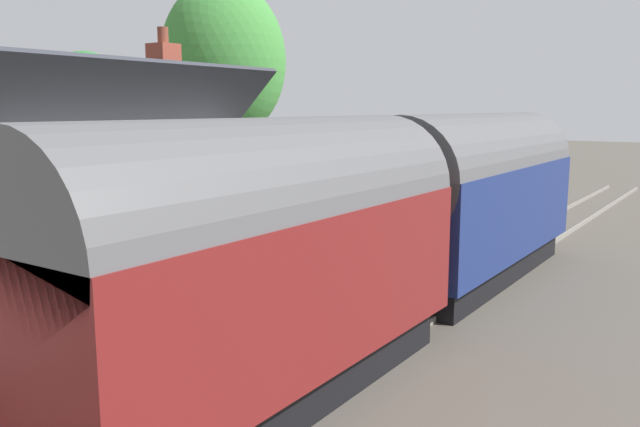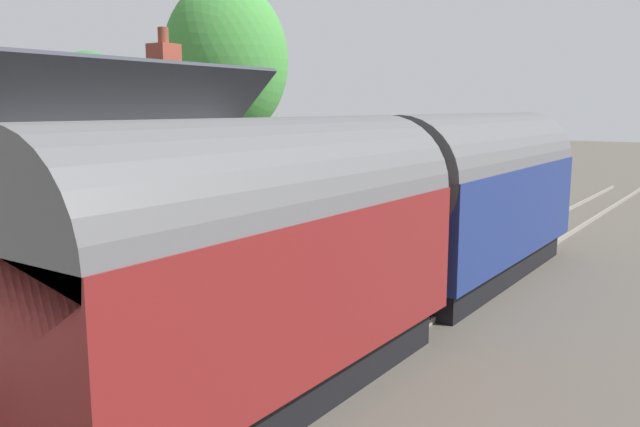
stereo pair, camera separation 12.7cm
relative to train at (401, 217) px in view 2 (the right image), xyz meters
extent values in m
plane|color=#4C473F|center=(1.11, 0.90, -2.21)|extent=(160.00, 160.00, 0.00)
cube|color=#A39B8C|center=(1.11, 4.64, -1.72)|extent=(32.00, 5.49, 0.99)
cube|color=beige|center=(1.11, 2.08, -1.21)|extent=(32.00, 0.36, 0.02)
cube|color=gray|center=(1.11, -0.72, -2.14)|extent=(52.00, 0.08, 0.14)
cube|color=gray|center=(1.11, 0.72, -2.14)|extent=(52.00, 0.08, 0.14)
cube|color=black|center=(4.19, 0.00, -1.86)|extent=(7.97, 2.29, 0.70)
cube|color=navy|center=(4.19, 0.00, -0.36)|extent=(8.67, 2.70, 2.30)
cylinder|color=#515154|center=(4.19, 0.00, 0.79)|extent=(8.67, 2.65, 2.65)
cube|color=black|center=(4.19, 1.36, -0.08)|extent=(7.37, 0.03, 0.80)
cylinder|color=black|center=(6.79, 0.00, -1.86)|extent=(0.70, 2.16, 0.70)
cylinder|color=black|center=(1.59, 0.00, -1.86)|extent=(0.70, 2.16, 0.70)
cube|color=black|center=(8.54, 0.00, 0.04)|extent=(0.04, 2.16, 0.90)
cylinder|color=#F2EDCC|center=(8.56, 0.00, -0.94)|extent=(0.06, 0.24, 0.24)
cube|color=red|center=(8.60, 0.00, -1.39)|extent=(0.16, 2.56, 0.24)
cube|color=black|center=(-4.60, 0.00, -1.86)|extent=(7.28, 2.29, 0.70)
cube|color=maroon|center=(-4.60, 0.00, -0.36)|extent=(7.91, 2.70, 2.30)
cylinder|color=#515154|center=(-4.60, 0.00, 0.79)|extent=(7.91, 2.65, 2.65)
cube|color=black|center=(-4.60, 1.36, -0.08)|extent=(6.72, 0.03, 0.80)
cylinder|color=black|center=(-2.22, 0.00, -1.86)|extent=(0.70, 2.16, 0.70)
cube|color=white|center=(-3.16, 5.23, 0.10)|extent=(6.32, 3.34, 2.64)
cube|color=#2D3038|center=(-3.16, 4.39, 2.23)|extent=(6.82, 1.92, 1.86)
cube|color=#2D3038|center=(-3.16, 6.06, 2.23)|extent=(6.82, 1.92, 1.86)
cylinder|color=#2D3038|center=(-3.16, 5.23, 3.04)|extent=(6.82, 0.16, 0.16)
cube|color=brown|center=(-1.58, 5.23, 2.54)|extent=(0.56, 0.56, 2.25)
cylinder|color=brown|center=(-1.58, 5.23, 3.85)|extent=(0.24, 0.24, 0.36)
cube|color=teal|center=(-4.07, 3.54, -0.17)|extent=(0.90, 0.06, 2.10)
cube|color=teal|center=(-5.47, 3.54, 0.48)|extent=(0.80, 0.05, 1.10)
cube|color=teal|center=(-2.67, 3.54, 0.48)|extent=(0.80, 0.05, 1.10)
cube|color=brown|center=(8.81, 4.32, -0.77)|extent=(1.41, 0.45, 0.06)
cube|color=brown|center=(8.81, 4.14, -0.54)|extent=(1.40, 0.15, 0.40)
cube|color=black|center=(8.25, 4.34, -1.00)|extent=(0.07, 0.36, 0.44)
cube|color=black|center=(9.37, 4.30, -1.00)|extent=(0.07, 0.36, 0.44)
cube|color=brown|center=(3.84, 4.25, -0.77)|extent=(1.41, 0.45, 0.06)
cube|color=brown|center=(3.84, 4.07, -0.54)|extent=(1.40, 0.15, 0.40)
cube|color=black|center=(3.28, 4.23, -1.00)|extent=(0.07, 0.36, 0.44)
cube|color=black|center=(4.40, 4.27, -1.00)|extent=(0.07, 0.36, 0.44)
cube|color=teal|center=(-3.27, 2.40, -1.07)|extent=(0.93, 0.32, 0.30)
ellipsoid|color=#2D7233|center=(-3.27, 2.40, -0.81)|extent=(0.83, 0.29, 0.29)
cylinder|color=black|center=(6.52, 6.49, -1.07)|extent=(0.43, 0.43, 0.29)
ellipsoid|color=#4C8C2D|center=(6.52, 6.49, -0.71)|extent=(0.63, 0.63, 0.69)
cone|color=#B25D52|center=(6.52, 6.49, -0.49)|extent=(0.11, 0.11, 0.25)
cone|color=teal|center=(1.43, 6.37, -1.06)|extent=(0.36, 0.36, 0.32)
cylinder|color=teal|center=(1.43, 6.37, -1.19)|extent=(0.20, 0.20, 0.06)
ellipsoid|color=#2D7233|center=(1.43, 6.37, -0.76)|extent=(0.41, 0.41, 0.45)
cone|color=#BC603A|center=(1.43, 6.37, -0.62)|extent=(0.09, 0.09, 0.16)
cylinder|color=teal|center=(6.24, 3.87, -1.07)|extent=(0.50, 0.50, 0.30)
ellipsoid|color=#4C8C2D|center=(6.24, 3.87, -0.70)|extent=(0.61, 0.61, 0.66)
cone|color=#C5555E|center=(6.24, 3.87, -0.49)|extent=(0.13, 0.13, 0.25)
cylinder|color=#9E5138|center=(12.75, 2.99, -1.06)|extent=(0.51, 0.51, 0.31)
ellipsoid|color=#3D8438|center=(12.75, 2.99, -0.71)|extent=(0.56, 0.56, 0.50)
cone|color=#ED575A|center=(12.75, 2.99, -0.52)|extent=(0.13, 0.13, 0.22)
cone|color=gray|center=(2.26, 4.37, -1.03)|extent=(0.39, 0.39, 0.39)
cylinder|color=gray|center=(2.26, 4.37, -1.19)|extent=(0.21, 0.21, 0.06)
ellipsoid|color=olive|center=(2.26, 4.37, -0.67)|extent=(0.46, 0.46, 0.40)
cone|color=teal|center=(4.88, 4.52, -1.07)|extent=(0.46, 0.46, 0.30)
cylinder|color=teal|center=(4.88, 4.52, -1.19)|extent=(0.25, 0.25, 0.06)
ellipsoid|color=#3D8438|center=(4.88, 4.52, -0.75)|extent=(0.50, 0.50, 0.51)
cylinder|color=black|center=(1.84, 2.66, 0.19)|extent=(0.10, 0.10, 2.82)
cylinder|color=black|center=(1.84, 2.66, 1.45)|extent=(0.05, 0.50, 0.05)
cube|color=beige|center=(1.84, 2.66, 1.74)|extent=(0.24, 0.24, 0.32)
cone|color=black|center=(1.84, 2.66, 1.96)|extent=(0.32, 0.32, 0.14)
cylinder|color=black|center=(6.47, 2.97, -0.67)|extent=(0.06, 0.06, 1.10)
cylinder|color=black|center=(7.07, 2.97, -0.67)|extent=(0.06, 0.06, 1.10)
cube|color=maroon|center=(6.77, 2.97, 0.10)|extent=(0.90, 0.06, 0.44)
cube|color=black|center=(6.77, 2.97, 0.10)|extent=(0.96, 0.03, 0.50)
cylinder|color=#4C3828|center=(3.23, 14.67, -0.46)|extent=(0.38, 0.38, 3.51)
ellipsoid|color=#2D7233|center=(3.23, 14.67, 2.54)|extent=(3.21, 3.37, 3.54)
cylinder|color=#4C3828|center=(6.82, 11.10, -0.15)|extent=(0.34, 0.34, 4.13)
ellipsoid|color=#3D8438|center=(6.82, 11.10, 4.01)|extent=(4.74, 4.74, 6.00)
camera|label=1|loc=(-11.93, -6.02, 2.25)|focal=36.22mm
camera|label=2|loc=(-11.86, -6.13, 2.25)|focal=36.22mm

